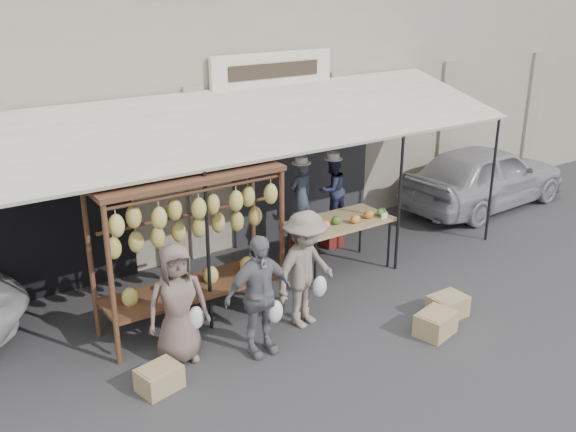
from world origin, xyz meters
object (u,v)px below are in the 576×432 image
Objects in this scene: crate_near_a at (436,324)px; crate_far at (159,378)px; customer_mid at (259,296)px; vendor_right at (332,189)px; customer_left at (178,304)px; crate_near_b at (448,306)px; produce_table at (341,222)px; vendor_left at (301,196)px; sedan at (485,176)px; banana_rack at (190,221)px; customer_right at (305,270)px.

crate_near_a is 3.80m from crate_far.
customer_mid is 1.58m from crate_far.
customer_left is at bearing 18.35° from vendor_right.
produce_table is at bearing 99.24° from crate_near_b.
customer_mid reaches higher than customer_left.
vendor_left is 0.31× the size of sedan.
banana_rack is at bearing 149.96° from crate_near_b.
vendor_right reaches higher than crate_near_b.
crate_near_b is at bearing -30.04° from banana_rack.
sedan is at bearing 170.80° from vendor_right.
sedan is (7.93, 1.77, -0.11)m from customer_left.
produce_table is 1.35× the size of vendor_left.
produce_table reaches higher than crate_far.
banana_rack is 4.85× the size of crate_near_a.
vendor_right is 4.36m from customer_left.
crate_near_a is 0.13× the size of sedan.
customer_mid is at bearing 1.37° from crate_far.
customer_mid is (-2.31, -2.35, -0.25)m from vendor_left.
crate_far is (-3.68, 0.95, -0.01)m from crate_near_a.
vendor_right is 0.73× the size of customer_mid.
crate_near_b is (3.16, -1.83, -1.41)m from banana_rack.
vendor_left is at bearing 97.56° from produce_table.
vendor_left is 2.35× the size of crate_near_a.
customer_left reaches higher than crate_near_b.
vendor_left is 3.77m from customer_left.
customer_left is at bearing -164.48° from produce_table.
crate_far is (-2.34, -0.30, -0.70)m from customer_right.
crate_near_b is at bearing 26.70° from crate_near_a.
vendor_left is 0.76× the size of customer_mid.
customer_left is at bearing 162.75° from crate_near_b.
crate_far is (-4.20, 0.68, -0.01)m from crate_near_b.
customer_mid is at bearing -70.99° from banana_rack.
vendor_right is at bearing 85.24° from sedan.
vendor_left is at bearing 85.27° from sedan.
customer_mid is at bearing 30.50° from vendor_right.
customer_mid is at bearing 37.90° from vendor_left.
customer_left is at bearing 43.43° from crate_far.
crate_near_a is (-0.73, -3.31, -0.92)m from vendor_right.
customer_right is at bearing 37.55° from vendor_right.
vendor_left is 0.67m from vendor_right.
vendor_left reaches higher than customer_left.
customer_mid is 7.34m from sedan.
vendor_left reaches higher than customer_mid.
sedan is at bearing 33.88° from crate_near_a.
crate_near_a is 1.09× the size of crate_far.
customer_right is 0.42× the size of sedan.
vendor_left is at bearing 98.71° from crate_near_b.
crate_near_b is at bearing 121.66° from sedan.
customer_mid is at bearing 156.48° from crate_near_a.
customer_mid reaches higher than crate_near_b.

